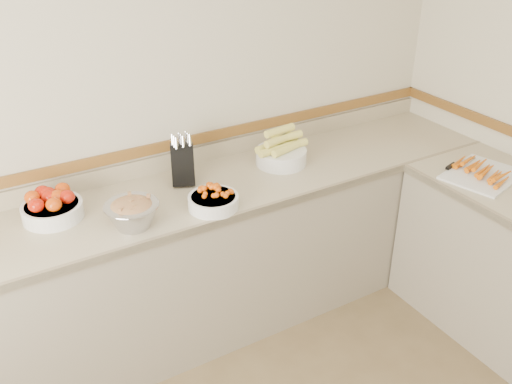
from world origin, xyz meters
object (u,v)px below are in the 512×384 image
knife_block (183,163)px  cutting_board (481,172)px  corn_bowl (281,152)px  cherry_tomato_bowl (213,200)px  rhubarb_bowl (132,213)px  tomato_bowl (52,206)px

knife_block → cutting_board: knife_block is taller
knife_block → corn_bowl: bearing=-6.4°
cherry_tomato_bowl → rhubarb_bowl: (-0.41, 0.04, 0.03)m
rhubarb_bowl → cutting_board: bearing=-14.4°
rhubarb_bowl → cutting_board: 1.92m
knife_block → rhubarb_bowl: 0.49m
knife_block → corn_bowl: (0.59, -0.07, -0.05)m
tomato_bowl → corn_bowl: 1.29m
knife_block → rhubarb_bowl: size_ratio=1.12×
knife_block → cutting_board: (1.47, -0.77, -0.10)m
cherry_tomato_bowl → rhubarb_bowl: bearing=175.0°
tomato_bowl → corn_bowl: bearing=-2.4°
cherry_tomato_bowl → cutting_board: size_ratio=0.52×
tomato_bowl → rhubarb_bowl: bearing=-41.9°
corn_bowl → cutting_board: corn_bowl is taller
tomato_bowl → cherry_tomato_bowl: (0.72, -0.31, -0.02)m
knife_block → tomato_bowl: size_ratio=1.00×
knife_block → rhubarb_bowl: (-0.39, -0.29, -0.04)m
knife_block → rhubarb_bowl: knife_block is taller
cherry_tomato_bowl → corn_bowl: (0.57, 0.26, 0.02)m
cherry_tomato_bowl → corn_bowl: corn_bowl is taller
rhubarb_bowl → cutting_board: size_ratio=0.53×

